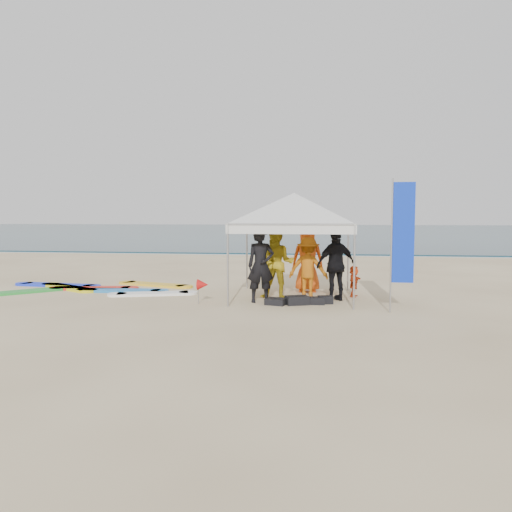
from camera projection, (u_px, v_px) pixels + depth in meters
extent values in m
plane|color=beige|center=(244.00, 322.00, 10.58)|extent=(120.00, 120.00, 0.00)
cube|color=#0C2633|center=(312.00, 231.00, 69.83)|extent=(160.00, 84.00, 0.08)
cube|color=silver|center=(294.00, 255.00, 28.55)|extent=(160.00, 1.20, 0.01)
imported|color=black|center=(261.00, 266.00, 12.95)|extent=(0.81, 0.65, 1.92)
imported|color=gold|center=(277.00, 263.00, 13.48)|extent=(1.02, 0.83, 1.94)
imported|color=#C46611|center=(308.00, 268.00, 13.61)|extent=(1.18, 0.81, 1.67)
imported|color=black|center=(336.00, 265.00, 13.18)|extent=(1.21, 0.93, 1.91)
imported|color=#D54D12|center=(308.00, 260.00, 14.71)|extent=(0.96, 0.64, 1.92)
imported|color=red|center=(354.00, 281.00, 13.85)|extent=(0.44, 0.84, 0.87)
cylinder|color=#A5A5A8|center=(247.00, 256.00, 15.36)|extent=(0.05, 0.05, 2.05)
cylinder|color=#A5A5A8|center=(348.00, 257.00, 14.94)|extent=(0.05, 0.05, 2.05)
cylinder|color=#A5A5A8|center=(228.00, 266.00, 12.32)|extent=(0.05, 0.05, 2.05)
cylinder|color=#A5A5A8|center=(354.00, 267.00, 11.91)|extent=(0.05, 0.05, 2.05)
cube|color=silver|center=(290.00, 229.00, 12.04)|extent=(3.18, 0.02, 0.24)
cube|color=silver|center=(297.00, 226.00, 15.07)|extent=(3.18, 0.02, 0.24)
cube|color=silver|center=(238.00, 227.00, 13.76)|extent=(0.02, 3.18, 0.24)
cube|color=silver|center=(351.00, 228.00, 13.35)|extent=(0.02, 3.18, 0.24)
pyramid|color=silver|center=(294.00, 193.00, 13.48)|extent=(4.35, 4.35, 0.82)
cylinder|color=#A5A5A8|center=(391.00, 246.00, 11.50)|extent=(0.04, 0.04, 3.11)
cube|color=#0C30CB|center=(404.00, 233.00, 11.44)|extent=(0.49, 0.03, 2.31)
cylinder|color=#A5A5A8|center=(198.00, 292.00, 12.76)|extent=(0.02, 0.02, 0.60)
cone|color=red|center=(203.00, 285.00, 12.73)|extent=(0.28, 0.28, 0.28)
cube|color=black|center=(297.00, 300.00, 12.66)|extent=(0.65, 0.54, 0.22)
cube|color=black|center=(315.00, 301.00, 12.72)|extent=(0.47, 0.32, 0.18)
cube|color=black|center=(276.00, 301.00, 12.66)|extent=(0.59, 0.52, 0.16)
cube|color=black|center=(325.00, 300.00, 12.80)|extent=(0.41, 0.34, 0.20)
cube|color=yellow|center=(68.00, 288.00, 15.40)|extent=(2.11, 1.57, 0.07)
cube|color=#1C35F1|center=(58.00, 285.00, 15.94)|extent=(2.50, 0.78, 0.07)
cube|color=red|center=(94.00, 288.00, 15.26)|extent=(2.23, 0.85, 0.07)
cube|color=green|center=(23.00, 292.00, 14.56)|extent=(1.80, 1.78, 0.07)
cube|color=white|center=(153.00, 294.00, 14.19)|extent=(2.06, 1.09, 0.07)
cube|color=yellow|center=(155.00, 285.00, 16.06)|extent=(2.29, 1.18, 0.07)
cube|color=#267CCC|center=(122.00, 291.00, 14.77)|extent=(2.29, 0.62, 0.07)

